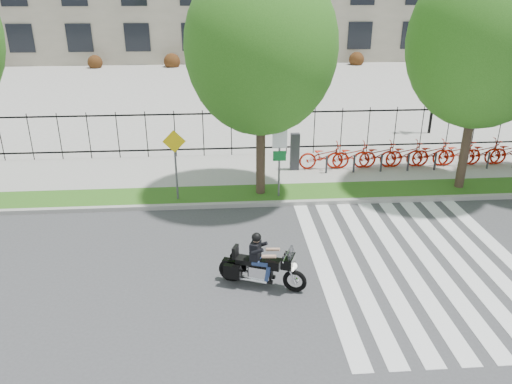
{
  "coord_description": "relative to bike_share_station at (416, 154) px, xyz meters",
  "views": [
    {
      "loc": [
        -0.51,
        -11.49,
        7.21
      ],
      "look_at": [
        0.59,
        3.0,
        1.0
      ],
      "focal_mm": 35.0,
      "sensor_mm": 36.0,
      "label": 1
    }
  ],
  "objects": [
    {
      "name": "curb",
      "position": [
        -7.46,
        -3.1,
        -0.61
      ],
      "size": [
        60.0,
        0.2,
        0.15
      ],
      "primitive_type": "cube",
      "color": "#9B9892",
      "rests_on": "ground"
    },
    {
      "name": "motorcycle_rider",
      "position": [
        -7.01,
        -7.94,
        -0.09
      ],
      "size": [
        2.21,
        1.18,
        1.79
      ],
      "color": "black",
      "rests_on": "ground"
    },
    {
      "name": "iron_fence",
      "position": [
        -7.46,
        2.0,
        0.47
      ],
      "size": [
        30.0,
        0.06,
        2.0
      ],
      "primitive_type": null,
      "color": "black",
      "rests_on": "sidewalk"
    },
    {
      "name": "ground",
      "position": [
        -7.46,
        -7.2,
        -0.68
      ],
      "size": [
        120.0,
        120.0,
        0.0
      ],
      "primitive_type": "plane",
      "color": "#3B3B3D",
      "rests_on": "ground"
    },
    {
      "name": "sign_pole_warning",
      "position": [
        -9.48,
        -2.62,
        1.06
      ],
      "size": [
        0.78,
        0.09,
        2.49
      ],
      "color": "#59595B",
      "rests_on": "grass_verge"
    },
    {
      "name": "plaza",
      "position": [
        -7.46,
        17.8,
        -0.63
      ],
      "size": [
        80.0,
        34.0,
        0.1
      ],
      "primitive_type": "cube",
      "color": "gray",
      "rests_on": "ground"
    },
    {
      "name": "sidewalk",
      "position": [
        -7.46,
        0.25,
        -0.61
      ],
      "size": [
        60.0,
        3.5,
        0.15
      ],
      "primitive_type": "cube",
      "color": "gray",
      "rests_on": "ground"
    },
    {
      "name": "sign_pole_regulatory",
      "position": [
        -5.94,
        -2.62,
        1.06
      ],
      "size": [
        0.5,
        0.09,
        2.5
      ],
      "color": "#59595B",
      "rests_on": "grass_verge"
    },
    {
      "name": "grass_verge",
      "position": [
        -7.46,
        -2.25,
        -0.61
      ],
      "size": [
        60.0,
        1.5,
        0.15
      ],
      "primitive_type": "cube",
      "color": "#224F13",
      "rests_on": "ground"
    },
    {
      "name": "street_tree_2",
      "position": [
        0.82,
        -2.25,
        4.62
      ],
      "size": [
        5.01,
        5.01,
        8.04
      ],
      "color": "#33231C",
      "rests_on": "grass_verge"
    },
    {
      "name": "street_tree_1",
      "position": [
        -6.56,
        -2.25,
        4.51
      ],
      "size": [
        4.95,
        4.95,
        7.9
      ],
      "color": "#33231C",
      "rests_on": "grass_verge"
    },
    {
      "name": "bike_share_station",
      "position": [
        0.0,
        0.0,
        0.0
      ],
      "size": [
        10.09,
        0.89,
        1.5
      ],
      "color": "#2D2D33",
      "rests_on": "sidewalk"
    },
    {
      "name": "lamp_post_right",
      "position": [
        2.54,
        4.8,
        2.52
      ],
      "size": [
        1.06,
        0.7,
        4.25
      ],
      "color": "black",
      "rests_on": "ground"
    },
    {
      "name": "crosswalk_stripes",
      "position": [
        -2.63,
        -7.2,
        -0.68
      ],
      "size": [
        5.7,
        8.0,
        0.01
      ],
      "primitive_type": null,
      "color": "silver",
      "rests_on": "ground"
    }
  ]
}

